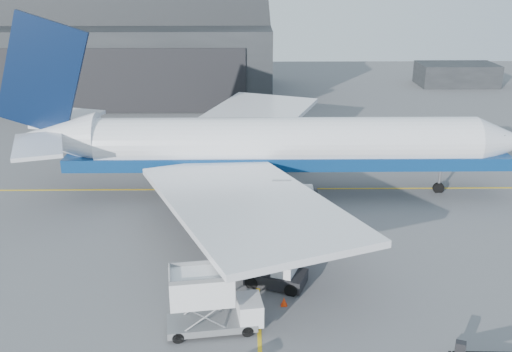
{
  "coord_description": "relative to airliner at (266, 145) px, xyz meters",
  "views": [
    {
      "loc": [
        -0.59,
        -33.03,
        21.12
      ],
      "look_at": [
        -0.0,
        11.67,
        4.5
      ],
      "focal_mm": 40.0,
      "sensor_mm": 36.0,
      "label": 1
    }
  ],
  "objects": [
    {
      "name": "ground",
      "position": [
        -1.05,
        -18.93,
        -4.91
      ],
      "size": [
        200.0,
        200.0,
        0.0
      ],
      "primitive_type": "plane",
      "color": "#565659",
      "rests_on": "ground"
    },
    {
      "name": "taxi_lines",
      "position": [
        -1.05,
        -6.26,
        -4.9
      ],
      "size": [
        80.0,
        42.12,
        0.02
      ],
      "color": "gold",
      "rests_on": "ground"
    },
    {
      "name": "hangar",
      "position": [
        -23.05,
        46.02,
        4.63
      ],
      "size": [
        50.0,
        28.3,
        28.0
      ],
      "color": "black",
      "rests_on": "ground"
    },
    {
      "name": "distant_bldg_a",
      "position": [
        36.95,
        53.07,
        -4.91
      ],
      "size": [
        14.0,
        8.0,
        4.0
      ],
      "primitive_type": "cube",
      "color": "black",
      "rests_on": "ground"
    },
    {
      "name": "airliner",
      "position": [
        0.0,
        0.0,
        0.0
      ],
      "size": [
        50.02,
        48.5,
        17.55
      ],
      "color": "white",
      "rests_on": "ground"
    },
    {
      "name": "catering_truck",
      "position": [
        -4.01,
        -22.35,
        -2.9
      ],
      "size": [
        6.03,
        2.93,
        3.98
      ],
      "rotation": [
        0.0,
        0.0,
        0.14
      ],
      "color": "gray",
      "rests_on": "ground"
    },
    {
      "name": "pushback_tug",
      "position": [
        0.33,
        -17.06,
        -4.2
      ],
      "size": [
        4.62,
        3.58,
        1.89
      ],
      "rotation": [
        0.0,
        0.0,
        -0.36
      ],
      "color": "black",
      "rests_on": "ground"
    },
    {
      "name": "traffic_cone",
      "position": [
        0.63,
        -19.7,
        -4.63
      ],
      "size": [
        0.41,
        0.41,
        0.6
      ],
      "color": "#FB3507",
      "rests_on": "ground"
    }
  ]
}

